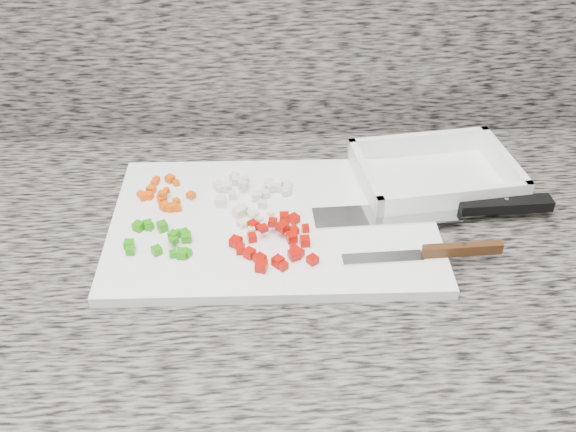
{
  "coord_description": "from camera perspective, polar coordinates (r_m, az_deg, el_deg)",
  "views": [
    {
      "loc": [
        0.1,
        0.75,
        1.48
      ],
      "look_at": [
        0.13,
        1.45,
        0.94
      ],
      "focal_mm": 40.0,
      "sensor_mm": 36.0,
      "label": 1
    }
  ],
  "objects": [
    {
      "name": "countertop",
      "position": [
        0.92,
        -8.38,
        -3.43
      ],
      "size": [
        3.96,
        0.64,
        0.04
      ],
      "primitive_type": "cube",
      "color": "slate",
      "rests_on": "cabinet"
    },
    {
      "name": "cutting_board",
      "position": [
        0.92,
        -1.31,
        -0.64
      ],
      "size": [
        0.47,
        0.32,
        0.02
      ],
      "primitive_type": "cube",
      "rotation": [
        0.0,
        0.0,
        -0.02
      ],
      "color": "white",
      "rests_on": "countertop"
    },
    {
      "name": "carrot_pile",
      "position": [
        0.97,
        -11.02,
        1.85
      ],
      "size": [
        0.09,
        0.09,
        0.02
      ],
      "color": "#E24F04",
      "rests_on": "cutting_board"
    },
    {
      "name": "onion_pile",
      "position": [
        0.96,
        -3.39,
        2.23
      ],
      "size": [
        0.12,
        0.11,
        0.02
      ],
      "color": "silver",
      "rests_on": "cutting_board"
    },
    {
      "name": "green_pepper_pile",
      "position": [
        0.89,
        -11.32,
        -1.96
      ],
      "size": [
        0.09,
        0.08,
        0.02
      ],
      "color": "#248B0C",
      "rests_on": "cutting_board"
    },
    {
      "name": "red_pepper_pile",
      "position": [
        0.86,
        -1.09,
        -2.34
      ],
      "size": [
        0.12,
        0.12,
        0.02
      ],
      "color": "#B00B02",
      "rests_on": "cutting_board"
    },
    {
      "name": "garlic_pile",
      "position": [
        0.91,
        -3.13,
        -0.45
      ],
      "size": [
        0.06,
        0.05,
        0.01
      ],
      "color": "beige",
      "rests_on": "cutting_board"
    },
    {
      "name": "chef_knife",
      "position": [
        0.96,
        15.43,
        0.68
      ],
      "size": [
        0.35,
        0.06,
        0.02
      ],
      "rotation": [
        0.0,
        0.0,
        0.04
      ],
      "color": "silver",
      "rests_on": "cutting_board"
    },
    {
      "name": "paring_knife",
      "position": [
        0.87,
        13.56,
        -3.09
      ],
      "size": [
        0.21,
        0.03,
        0.02
      ],
      "rotation": [
        0.0,
        0.0,
        0.04
      ],
      "color": "silver",
      "rests_on": "cutting_board"
    },
    {
      "name": "tray",
      "position": [
        1.02,
        12.84,
        3.31
      ],
      "size": [
        0.25,
        0.2,
        0.05
      ],
      "rotation": [
        0.0,
        0.0,
        0.12
      ],
      "color": "white",
      "rests_on": "countertop"
    }
  ]
}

